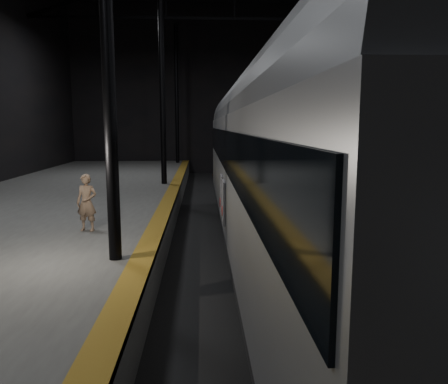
{
  "coord_description": "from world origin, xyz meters",
  "views": [
    {
      "loc": [
        -1.98,
        -12.92,
        3.76
      ],
      "look_at": [
        -1.39,
        -1.38,
        2.0
      ],
      "focal_mm": 35.0,
      "sensor_mm": 36.0,
      "label": 1
    }
  ],
  "objects": [
    {
      "name": "tactile_strip",
      "position": [
        -3.25,
        0.0,
        1.0
      ],
      "size": [
        0.5,
        43.8,
        0.01
      ],
      "primitive_type": "cube",
      "color": "#8A5D19",
      "rests_on": "platform_left"
    },
    {
      "name": "woman",
      "position": [
        -5.02,
        -1.45,
        1.76
      ],
      "size": [
        0.61,
        0.47,
        1.51
      ],
      "primitive_type": "imported",
      "rotation": [
        0.0,
        0.0,
        -0.21
      ],
      "color": "#A38064",
      "rests_on": "platform_left"
    },
    {
      "name": "track",
      "position": [
        0.0,
        0.0,
        0.07
      ],
      "size": [
        2.4,
        43.0,
        0.24
      ],
      "color": "#3F3328",
      "rests_on": "ground"
    },
    {
      "name": "train",
      "position": [
        -0.0,
        -1.54,
        2.95
      ],
      "size": [
        2.96,
        19.76,
        5.28
      ],
      "color": "#A1A4A9",
      "rests_on": "ground"
    },
    {
      "name": "platform_left",
      "position": [
        -7.5,
        0.0,
        0.5
      ],
      "size": [
        9.0,
        43.8,
        1.0
      ],
      "primitive_type": "cube",
      "color": "#4C4C49",
      "rests_on": "ground"
    },
    {
      "name": "ground",
      "position": [
        0.0,
        0.0,
        0.0
      ],
      "size": [
        44.0,
        44.0,
        0.0
      ],
      "primitive_type": "plane",
      "color": "black",
      "rests_on": "ground"
    }
  ]
}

